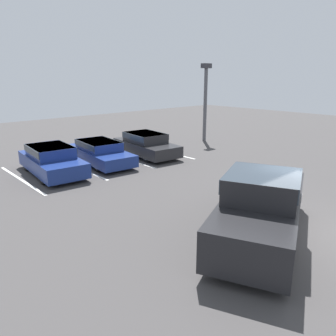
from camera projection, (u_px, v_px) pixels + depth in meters
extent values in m
plane|color=#423F3F|center=(313.00, 234.00, 9.35)|extent=(60.00, 60.00, 0.00)
cube|color=white|center=(21.00, 180.00, 14.17)|extent=(0.12, 5.25, 0.01)
cube|color=white|center=(79.00, 168.00, 15.94)|extent=(0.12, 5.25, 0.01)
cube|color=white|center=(125.00, 159.00, 17.72)|extent=(0.12, 5.25, 0.01)
cube|color=white|center=(163.00, 151.00, 19.50)|extent=(0.12, 5.25, 0.01)
cube|color=black|center=(261.00, 213.00, 8.93)|extent=(5.72, 3.97, 1.00)
cube|color=black|center=(262.00, 186.00, 8.46)|extent=(2.50, 2.41, 0.69)
cube|color=#2D3842|center=(263.00, 181.00, 8.42)|extent=(2.49, 2.44, 0.38)
cube|color=black|center=(270.00, 179.00, 10.31)|extent=(2.58, 2.50, 0.14)
cube|color=silver|center=(271.00, 195.00, 11.35)|extent=(0.98, 1.87, 0.28)
cylinder|color=black|center=(244.00, 200.00, 10.75)|extent=(0.88, 0.64, 0.81)
cylinder|color=#ADADB2|center=(244.00, 200.00, 10.75)|extent=(0.55, 0.50, 0.45)
cylinder|color=black|center=(294.00, 207.00, 10.16)|extent=(0.88, 0.64, 0.81)
cylinder|color=#ADADB2|center=(294.00, 207.00, 10.16)|extent=(0.55, 0.50, 0.45)
cylinder|color=black|center=(218.00, 245.00, 7.89)|extent=(0.88, 0.64, 0.81)
cylinder|color=#ADADB2|center=(218.00, 245.00, 7.89)|extent=(0.55, 0.50, 0.45)
cylinder|color=black|center=(285.00, 259.00, 7.30)|extent=(0.88, 0.64, 0.81)
cylinder|color=#ADADB2|center=(285.00, 259.00, 7.30)|extent=(0.55, 0.50, 0.45)
cube|color=navy|center=(52.00, 164.00, 14.86)|extent=(2.22, 4.53, 0.64)
cube|color=navy|center=(50.00, 151.00, 14.77)|extent=(1.81, 2.42, 0.49)
cube|color=#2D3842|center=(50.00, 149.00, 14.74)|extent=(1.88, 2.38, 0.29)
cylinder|color=black|center=(80.00, 171.00, 14.39)|extent=(0.26, 0.65, 0.63)
cylinder|color=#ADADB2|center=(80.00, 171.00, 14.39)|extent=(0.25, 0.37, 0.35)
cylinder|color=black|center=(44.00, 177.00, 13.47)|extent=(0.26, 0.65, 0.63)
cylinder|color=#ADADB2|center=(44.00, 177.00, 13.47)|extent=(0.25, 0.37, 0.35)
cylinder|color=black|center=(60.00, 159.00, 16.34)|extent=(0.26, 0.65, 0.63)
cylinder|color=#ADADB2|center=(60.00, 159.00, 16.34)|extent=(0.25, 0.37, 0.35)
cylinder|color=black|center=(27.00, 164.00, 15.42)|extent=(0.26, 0.65, 0.63)
cylinder|color=#ADADB2|center=(27.00, 164.00, 15.42)|extent=(0.25, 0.37, 0.35)
cube|color=navy|center=(100.00, 155.00, 16.71)|extent=(2.21, 4.81, 0.55)
cube|color=navy|center=(99.00, 145.00, 16.64)|extent=(1.77, 2.57, 0.43)
cube|color=#2D3842|center=(99.00, 143.00, 16.62)|extent=(1.84, 2.52, 0.26)
cylinder|color=black|center=(126.00, 161.00, 16.14)|extent=(0.27, 0.63, 0.61)
cylinder|color=#ADADB2|center=(126.00, 161.00, 16.14)|extent=(0.25, 0.35, 0.33)
cylinder|color=black|center=(98.00, 165.00, 15.27)|extent=(0.27, 0.63, 0.61)
cylinder|color=#ADADB2|center=(98.00, 165.00, 15.27)|extent=(0.25, 0.35, 0.33)
cylinder|color=black|center=(102.00, 151.00, 18.22)|extent=(0.27, 0.63, 0.61)
cylinder|color=#ADADB2|center=(102.00, 151.00, 18.22)|extent=(0.25, 0.35, 0.33)
cylinder|color=black|center=(76.00, 155.00, 17.35)|extent=(0.27, 0.63, 0.61)
cylinder|color=#ADADB2|center=(76.00, 155.00, 17.35)|extent=(0.25, 0.35, 0.33)
cube|color=#232326|center=(146.00, 147.00, 18.31)|extent=(2.23, 4.55, 0.60)
cube|color=#232326|center=(145.00, 137.00, 18.23)|extent=(1.80, 2.43, 0.50)
cube|color=#2D3842|center=(145.00, 136.00, 18.20)|extent=(1.87, 2.40, 0.30)
cylinder|color=black|center=(171.00, 152.00, 17.82)|extent=(0.26, 0.65, 0.64)
cylinder|color=#ADADB2|center=(171.00, 152.00, 17.82)|extent=(0.24, 0.37, 0.35)
cylinder|color=black|center=(147.00, 156.00, 16.92)|extent=(0.26, 0.65, 0.64)
cylinder|color=#ADADB2|center=(147.00, 156.00, 16.92)|extent=(0.24, 0.37, 0.35)
cylinder|color=black|center=(146.00, 145.00, 19.79)|extent=(0.26, 0.65, 0.64)
cylinder|color=#ADADB2|center=(146.00, 145.00, 19.79)|extent=(0.24, 0.37, 0.35)
cylinder|color=black|center=(123.00, 148.00, 18.89)|extent=(0.26, 0.65, 0.64)
cylinder|color=#ADADB2|center=(123.00, 148.00, 18.89)|extent=(0.24, 0.37, 0.35)
cylinder|color=#515156|center=(205.00, 106.00, 21.91)|extent=(0.23, 0.23, 4.80)
cube|color=#333338|center=(206.00, 66.00, 21.21)|extent=(0.70, 0.36, 0.30)
cube|color=black|center=(291.00, 195.00, 12.34)|extent=(0.37, 0.37, 0.03)
cone|color=orange|center=(292.00, 188.00, 12.26)|extent=(0.28, 0.28, 0.59)
cube|color=#B7B2A8|center=(65.00, 152.00, 18.89)|extent=(1.67, 0.20, 0.14)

